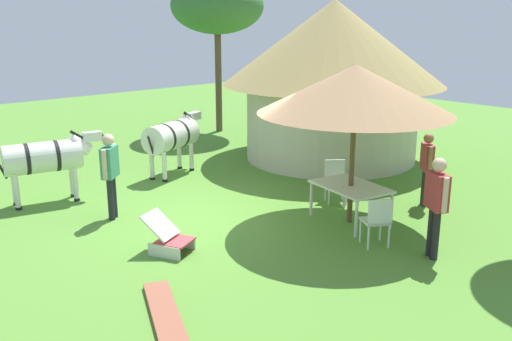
% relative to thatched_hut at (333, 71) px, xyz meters
% --- Properties ---
extents(ground_plane, '(36.00, 36.00, 0.00)m').
position_rel_thatched_hut_xyz_m(ground_plane, '(1.61, -5.57, -2.42)').
color(ground_plane, '#538A31').
extents(thatched_hut, '(6.01, 6.01, 4.32)m').
position_rel_thatched_hut_xyz_m(thatched_hut, '(0.00, 0.00, 0.00)').
color(thatched_hut, beige).
rests_on(thatched_hut, ground_plane).
extents(shade_umbrella, '(3.64, 3.64, 3.04)m').
position_rel_thatched_hut_xyz_m(shade_umbrella, '(3.64, -3.62, 0.17)').
color(shade_umbrella, brown).
rests_on(shade_umbrella, ground_plane).
extents(patio_dining_table, '(1.63, 1.23, 0.74)m').
position_rel_thatched_hut_xyz_m(patio_dining_table, '(3.64, -3.62, -1.76)').
color(patio_dining_table, silver).
rests_on(patio_dining_table, ground_plane).
extents(patio_chair_near_lawn, '(0.58, 0.59, 0.90)m').
position_rel_thatched_hut_xyz_m(patio_chair_near_lawn, '(4.75, -4.25, -1.90)').
color(patio_chair_near_lawn, white).
rests_on(patio_chair_near_lawn, ground_plane).
extents(patio_chair_near_hut, '(0.60, 0.60, 0.90)m').
position_rel_thatched_hut_xyz_m(patio_chair_near_hut, '(2.62, -2.86, -1.90)').
color(patio_chair_near_hut, silver).
rests_on(patio_chair_near_hut, ground_plane).
extents(guest_beside_umbrella, '(0.54, 0.42, 1.71)m').
position_rel_thatched_hut_xyz_m(guest_beside_umbrella, '(5.64, -3.93, -1.39)').
color(guest_beside_umbrella, black).
rests_on(guest_beside_umbrella, ground_plane).
extents(guest_behind_table, '(0.44, 0.43, 1.55)m').
position_rel_thatched_hut_xyz_m(guest_behind_table, '(4.06, -1.65, -1.49)').
color(guest_behind_table, black).
rests_on(guest_behind_table, ground_plane).
extents(standing_watcher, '(0.47, 0.49, 1.71)m').
position_rel_thatched_hut_xyz_m(standing_watcher, '(0.39, -6.97, -1.39)').
color(standing_watcher, '#1E212B').
rests_on(standing_watcher, ground_plane).
extents(striped_lounge_chair, '(0.94, 0.81, 0.67)m').
position_rel_thatched_hut_xyz_m(striped_lounge_chair, '(2.52, -7.06, -2.16)').
color(striped_lounge_chair, '#CC4145').
rests_on(striped_lounge_chair, ground_plane).
extents(zebra_nearest_camera, '(0.97, 2.21, 1.53)m').
position_rel_thatched_hut_xyz_m(zebra_nearest_camera, '(-1.42, -7.52, -1.43)').
color(zebra_nearest_camera, silver).
rests_on(zebra_nearest_camera, ground_plane).
extents(zebra_by_umbrella, '(1.17, 2.09, 1.53)m').
position_rel_thatched_hut_xyz_m(zebra_by_umbrella, '(-1.49, -4.26, -1.43)').
color(zebra_by_umbrella, silver).
rests_on(zebra_by_umbrella, ground_plane).
extents(acacia_tree_left_background, '(3.07, 3.07, 5.11)m').
position_rel_thatched_hut_xyz_m(acacia_tree_left_background, '(-5.07, 0.02, 1.75)').
color(acacia_tree_left_background, brown).
rests_on(acacia_tree_left_background, ground_plane).
extents(brick_patio_kerb, '(2.70, 1.48, 0.08)m').
position_rel_thatched_hut_xyz_m(brick_patio_kerb, '(4.74, -8.50, -2.38)').
color(brick_patio_kerb, '#96553E').
rests_on(brick_patio_kerb, ground_plane).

